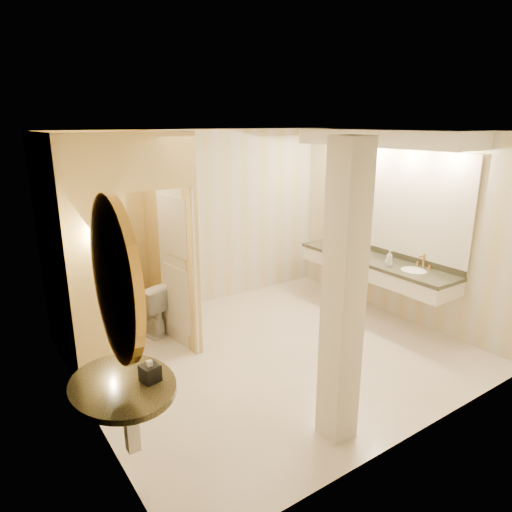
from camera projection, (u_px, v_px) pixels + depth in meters
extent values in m
plane|color=silver|center=(274.00, 352.00, 5.76)|extent=(4.50, 4.50, 0.00)
plane|color=silver|center=(277.00, 131.00, 5.00)|extent=(4.50, 4.50, 0.00)
cube|color=beige|center=(197.00, 221.00, 6.96)|extent=(4.50, 0.02, 2.70)
cube|color=beige|center=(419.00, 303.00, 3.80)|extent=(4.50, 0.02, 2.70)
cube|color=beige|center=(78.00, 287.00, 4.16)|extent=(0.02, 4.00, 2.70)
cube|color=beige|center=(400.00, 226.00, 6.60)|extent=(0.02, 4.00, 2.70)
cube|color=#ECC37B|center=(169.00, 238.00, 5.94)|extent=(0.10, 1.50, 2.70)
cube|color=#ECC37B|center=(98.00, 267.00, 4.73)|extent=(0.65, 0.10, 2.70)
cube|color=#ECC37B|center=(158.00, 161.00, 4.83)|extent=(0.80, 0.10, 0.60)
cube|color=silver|center=(178.00, 267.00, 5.71)|extent=(0.15, 0.80, 2.10)
cylinder|color=#B37C39|center=(99.00, 250.00, 4.62)|extent=(0.03, 0.03, 0.30)
cone|color=silver|center=(97.00, 231.00, 4.56)|extent=(0.14, 0.14, 0.14)
cube|color=silver|center=(374.00, 268.00, 6.74)|extent=(0.60, 2.52, 0.24)
cube|color=black|center=(375.00, 260.00, 6.71)|extent=(0.64, 2.56, 0.05)
cube|color=black|center=(388.00, 252.00, 6.84)|extent=(0.03, 2.52, 0.10)
ellipsoid|color=white|center=(413.00, 273.00, 6.17)|extent=(0.40, 0.44, 0.15)
cylinder|color=#B37C39|center=(424.00, 262.00, 6.25)|extent=(0.03, 0.03, 0.22)
ellipsoid|color=white|center=(341.00, 251.00, 7.26)|extent=(0.40, 0.44, 0.15)
cylinder|color=#B37C39|center=(351.00, 241.00, 7.33)|extent=(0.03, 0.03, 0.22)
cube|color=white|center=(392.00, 201.00, 6.62)|extent=(0.03, 2.52, 1.40)
cube|color=silver|center=(384.00, 138.00, 6.22)|extent=(0.75, 2.72, 0.22)
cylinder|color=black|center=(123.00, 386.00, 3.50)|extent=(0.98, 0.98, 0.05)
cube|color=silver|center=(131.00, 417.00, 3.61)|extent=(0.10, 0.10, 0.60)
cylinder|color=gold|center=(116.00, 281.00, 3.27)|extent=(0.07, 0.98, 0.98)
cylinder|color=white|center=(121.00, 280.00, 3.29)|extent=(0.02, 0.78, 0.78)
cube|color=silver|center=(343.00, 298.00, 3.90)|extent=(0.28, 0.28, 2.70)
cube|color=black|center=(150.00, 373.00, 3.50)|extent=(0.16, 0.16, 0.13)
imported|color=white|center=(146.00, 308.00, 6.21)|extent=(0.59, 0.81, 0.74)
imported|color=beige|center=(354.00, 249.00, 6.94)|extent=(0.06, 0.06, 0.13)
imported|color=silver|center=(389.00, 260.00, 6.37)|extent=(0.11, 0.11, 0.13)
imported|color=#C6B28C|center=(389.00, 258.00, 6.32)|extent=(0.10, 0.10, 0.22)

